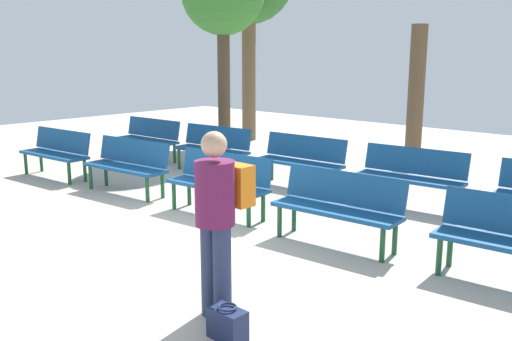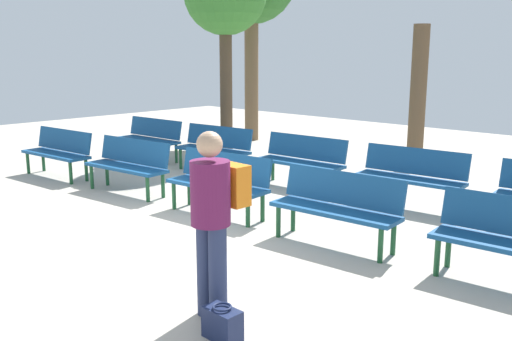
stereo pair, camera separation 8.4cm
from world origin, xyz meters
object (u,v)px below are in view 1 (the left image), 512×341
(bench_r0_c0, at_px, (57,150))
(bench_r1_c1, at_px, (213,146))
(bench_r1_c0, at_px, (149,136))
(handbag, at_px, (227,324))
(bench_r0_c3, at_px, (339,203))
(bench_r1_c3, at_px, (411,173))
(tree_0, at_px, (416,96))
(visitor_with_backpack, at_px, (218,214))
(bench_r1_c2, at_px, (301,158))
(bench_r0_c1, at_px, (128,163))
(bench_r0_c2, at_px, (220,180))

(bench_r0_c0, height_order, bench_r1_c1, same)
(bench_r1_c0, relative_size, handbag, 5.04)
(bench_r0_c3, relative_size, bench_r1_c3, 1.00)
(bench_r0_c0, xyz_separation_m, bench_r1_c3, (5.76, 2.61, 0.00))
(tree_0, height_order, handbag, tree_0)
(bench_r0_c3, relative_size, handbag, 5.08)
(bench_r0_c3, distance_m, bench_r1_c3, 2.16)
(bench_r1_c1, bearing_deg, bench_r0_c3, -29.42)
(bench_r0_c0, relative_size, visitor_with_backpack, 0.99)
(bench_r0_c3, height_order, bench_r1_c1, same)
(bench_r1_c1, bearing_deg, bench_r1_c0, 177.21)
(bench_r1_c1, relative_size, bench_r1_c2, 1.01)
(bench_r0_c1, distance_m, tree_0, 5.83)
(bench_r1_c3, bearing_deg, visitor_with_backpack, -88.73)
(tree_0, bearing_deg, bench_r0_c0, -128.14)
(bench_r0_c2, xyz_separation_m, bench_r1_c3, (1.79, 2.24, 0.00))
(tree_0, relative_size, visitor_with_backpack, 1.70)
(bench_r1_c0, height_order, bench_r1_c2, same)
(bench_r0_c0, relative_size, bench_r1_c0, 1.01)
(bench_r0_c2, relative_size, bench_r1_c0, 1.01)
(bench_r0_c2, height_order, visitor_with_backpack, visitor_with_backpack)
(bench_r0_c1, relative_size, bench_r1_c1, 1.00)
(bench_r1_c1, bearing_deg, bench_r0_c0, -133.35)
(bench_r0_c1, distance_m, bench_r1_c3, 4.50)
(bench_r0_c1, bearing_deg, bench_r1_c2, 45.13)
(bench_r0_c2, bearing_deg, bench_r0_c3, -2.70)
(bench_r1_c0, xyz_separation_m, bench_r1_c2, (3.92, 0.28, 0.00))
(handbag, bearing_deg, bench_r1_c2, 122.00)
(handbag, bearing_deg, bench_r0_c1, 153.91)
(bench_r0_c0, bearing_deg, bench_r1_c2, 28.20)
(bench_r0_c3, xyz_separation_m, bench_r1_c1, (-4.17, 1.83, 0.00))
(bench_r1_c1, bearing_deg, handbag, -47.70)
(bench_r0_c2, bearing_deg, bench_r0_c0, 179.93)
(bench_r1_c0, relative_size, bench_r1_c1, 0.99)
(bench_r1_c2, xyz_separation_m, visitor_with_backpack, (2.49, -4.29, 0.43))
(visitor_with_backpack, bearing_deg, bench_r0_c2, -42.15)
(bench_r0_c1, distance_m, bench_r0_c2, 2.02)
(bench_r0_c1, bearing_deg, bench_r0_c3, -2.31)
(bench_r1_c0, bearing_deg, bench_r0_c2, -26.83)
(bench_r0_c0, bearing_deg, bench_r0_c3, -0.50)
(visitor_with_backpack, relative_size, handbag, 5.13)
(tree_0, bearing_deg, bench_r1_c0, -143.57)
(bench_r1_c3, bearing_deg, bench_r1_c1, 179.35)
(bench_r0_c0, xyz_separation_m, bench_r1_c0, (-0.15, 2.19, 0.00))
(bench_r0_c3, relative_size, bench_r1_c1, 1.00)
(bench_r1_c1, height_order, tree_0, tree_0)
(bench_r0_c1, bearing_deg, tree_0, 60.08)
(bench_r0_c0, bearing_deg, visitor_with_backpack, -21.22)
(bench_r1_c1, relative_size, handbag, 5.10)
(bench_r0_c3, bearing_deg, handbag, -79.58)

